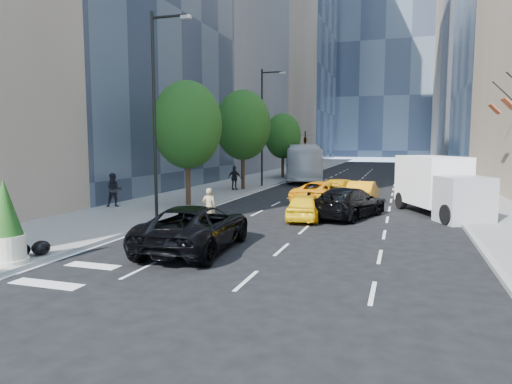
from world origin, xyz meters
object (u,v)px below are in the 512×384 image
(black_sedan_lincoln, at_px, (195,228))
(planter_shrub, at_px, (5,223))
(skateboarder, at_px, (209,210))
(black_sedan_mercedes, at_px, (349,203))
(city_bus, at_px, (302,162))
(box_truck, at_px, (439,186))

(black_sedan_lincoln, height_order, planter_shrub, planter_shrub)
(skateboarder, bearing_deg, black_sedan_mercedes, -145.61)
(city_bus, distance_m, box_truck, 23.62)
(city_bus, bearing_deg, black_sedan_lincoln, -99.57)
(city_bus, xyz_separation_m, box_truck, (11.88, -20.41, -0.25))
(black_sedan_mercedes, height_order, planter_shrub, planter_shrub)
(black_sedan_lincoln, height_order, box_truck, box_truck)
(black_sedan_lincoln, bearing_deg, planter_shrub, 37.91)
(skateboarder, distance_m, city_bus, 27.83)
(black_sedan_mercedes, height_order, city_bus, city_bus)
(black_sedan_lincoln, relative_size, black_sedan_mercedes, 1.08)
(box_truck, bearing_deg, city_bus, 96.69)
(skateboarder, distance_m, black_sedan_mercedes, 7.62)
(skateboarder, xyz_separation_m, black_sedan_mercedes, (5.74, 5.00, -0.07))
(planter_shrub, bearing_deg, skateboarder, 66.97)
(box_truck, bearing_deg, black_sedan_lincoln, -152.15)
(planter_shrub, bearing_deg, black_sedan_lincoln, 41.01)
(skateboarder, height_order, black_sedan_lincoln, skateboarder)
(skateboarder, relative_size, planter_shrub, 0.65)
(black_sedan_lincoln, relative_size, city_bus, 0.45)
(skateboarder, height_order, city_bus, city_bus)
(city_bus, bearing_deg, planter_shrub, -107.49)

